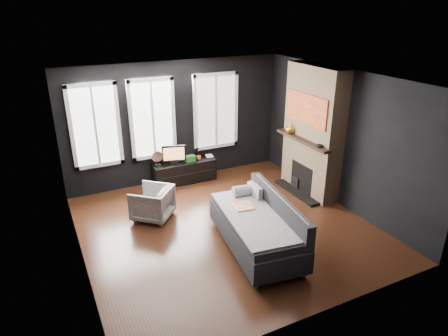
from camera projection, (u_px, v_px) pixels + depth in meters
name	position (u px, v px, depth m)	size (l,w,h in m)	color
floor	(226.00, 227.00, 7.33)	(5.00, 5.00, 0.00)	black
ceiling	(227.00, 79.00, 6.29)	(5.00, 5.00, 0.00)	white
wall_back	(176.00, 122.00, 8.88)	(5.00, 0.02, 2.70)	black
wall_left	(73.00, 186.00, 5.79)	(0.02, 5.00, 2.70)	black
wall_right	(340.00, 138.00, 7.83)	(0.02, 5.00, 2.70)	black
windows	(154.00, 77.00, 8.27)	(4.00, 0.16, 1.76)	white
fireplace	(313.00, 132.00, 8.24)	(0.70, 1.62, 2.70)	#93724C
sofa	(256.00, 224.00, 6.55)	(1.06, 2.11, 0.91)	#242427
stripe_pillow	(255.00, 195.00, 7.09)	(0.09, 0.39, 0.39)	gray
armchair	(152.00, 201.00, 7.52)	(0.68, 0.63, 0.70)	white
media_console	(184.00, 172.00, 9.10)	(1.43, 0.45, 0.49)	black
monitor	(174.00, 153.00, 8.81)	(0.54, 0.11, 0.48)	black
desk_fan	(157.00, 158.00, 8.73)	(0.25, 0.25, 0.35)	#9A9A9A
mug	(199.00, 157.00, 9.12)	(0.11, 0.09, 0.11)	orange
book	(206.00, 152.00, 9.26)	(0.16, 0.02, 0.21)	#BAB390
storage_box	(190.00, 158.00, 9.02)	(0.23, 0.15, 0.13)	#276926
mantel_vase	(290.00, 128.00, 8.52)	(0.20, 0.21, 0.20)	gold
mantel_clock	(320.00, 146.00, 7.72)	(0.13, 0.13, 0.04)	black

